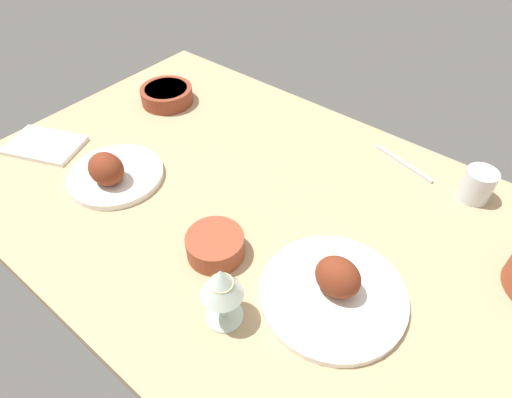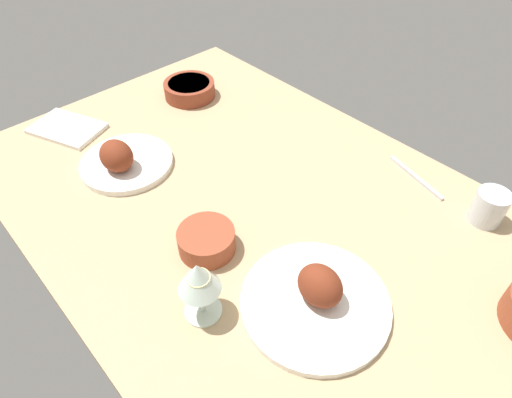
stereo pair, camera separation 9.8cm
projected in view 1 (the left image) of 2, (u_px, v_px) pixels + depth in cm
name	position (u px, v px, depth cm)	size (l,w,h in cm)	color
dining_table	(256.00, 211.00, 100.63)	(140.00, 90.00, 4.00)	tan
plate_near_viewer	(334.00, 290.00, 80.40)	(27.90, 27.90, 9.27)	white
plate_far_side	(112.00, 173.00, 103.51)	(23.09, 23.09, 9.14)	white
bowl_pasta	(215.00, 245.00, 87.32)	(11.94, 11.94, 4.98)	brown
bowl_cream	(167.00, 94.00, 129.05)	(15.39, 15.39, 4.73)	brown
wine_glass	(221.00, 285.00, 71.81)	(7.60, 7.60, 14.00)	silver
water_tumbler	(478.00, 185.00, 98.41)	(7.10, 7.10, 7.79)	silver
folded_napkin	(45.00, 145.00, 114.47)	(19.12, 12.52, 1.20)	white
fork_loose	(404.00, 163.00, 109.43)	(17.72, 0.90, 0.80)	silver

